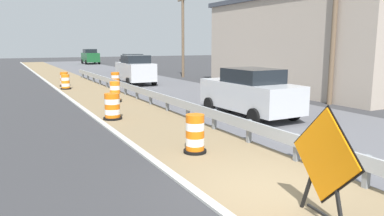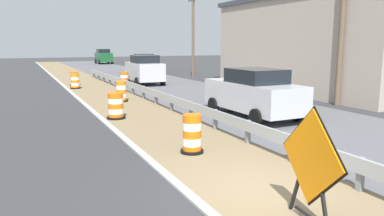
{
  "view_description": "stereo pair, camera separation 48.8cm",
  "coord_description": "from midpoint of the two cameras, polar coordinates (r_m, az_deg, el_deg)",
  "views": [
    {
      "loc": [
        -4.58,
        -5.54,
        2.92
      ],
      "look_at": [
        0.83,
        4.75,
        0.9
      ],
      "focal_mm": 34.47,
      "sensor_mm": 36.0,
      "label": 1
    },
    {
      "loc": [
        -4.15,
        -5.76,
        2.92
      ],
      "look_at": [
        0.83,
        4.75,
        0.9
      ],
      "focal_mm": 34.47,
      "sensor_mm": 36.0,
      "label": 2
    }
  ],
  "objects": [
    {
      "name": "traffic_barrel_farthest",
      "position": [
        27.32,
        -17.25,
        4.23
      ],
      "size": [
        0.65,
        0.65,
        0.99
      ],
      "color": "orange",
      "rests_on": "ground"
    },
    {
      "name": "utility_pole_mid",
      "position": [
        32.82,
        0.6,
        11.29
      ],
      "size": [
        0.24,
        1.8,
        7.16
      ],
      "color": "brown",
      "rests_on": "ground"
    },
    {
      "name": "traffic_barrel_mid",
      "position": [
        19.19,
        -10.15,
        2.39
      ],
      "size": [
        0.64,
        0.64,
        1.05
      ],
      "color": "orange",
      "rests_on": "ground"
    },
    {
      "name": "traffic_barrel_nearest",
      "position": [
        9.99,
        1.42,
        -4.3
      ],
      "size": [
        0.63,
        0.63,
        1.06
      ],
      "color": "orange",
      "rests_on": "ground"
    },
    {
      "name": "median_dirt_strip",
      "position": [
        7.97,
        14.32,
        -11.92
      ],
      "size": [
        3.29,
        120.0,
        0.01
      ],
      "primitive_type": "cube",
      "color": "#7F6B4C",
      "rests_on": "ground"
    },
    {
      "name": "car_lead_far_lane",
      "position": [
        27.38,
        -6.86,
        5.91
      ],
      "size": [
        2.18,
        4.15,
        2.12
      ],
      "rotation": [
        0.0,
        0.0,
        1.55
      ],
      "color": "silver",
      "rests_on": "ground"
    },
    {
      "name": "traffic_barrel_farther",
      "position": [
        26.25,
        -9.9,
        4.31
      ],
      "size": [
        0.72,
        0.72,
        0.99
      ],
      "color": "orange",
      "rests_on": "ground"
    },
    {
      "name": "curb_near_edge",
      "position": [
        7.06,
        2.95,
        -14.56
      ],
      "size": [
        0.2,
        120.0,
        0.11
      ],
      "primitive_type": "cube",
      "color": "#ADADA8",
      "rests_on": "ground"
    },
    {
      "name": "car_lead_near_lane",
      "position": [
        15.12,
        10.4,
        2.34
      ],
      "size": [
        2.18,
        4.73,
        1.96
      ],
      "rotation": [
        0.0,
        0.0,
        1.59
      ],
      "color": "silver",
      "rests_on": "ground"
    },
    {
      "name": "ground_plane",
      "position": [
        7.71,
        11.7,
        -12.6
      ],
      "size": [
        160.0,
        160.0,
        0.0
      ],
      "primitive_type": "plane",
      "color": "#333335"
    },
    {
      "name": "warning_sign_diamond",
      "position": [
        6.37,
        20.02,
        -7.78
      ],
      "size": [
        0.25,
        1.66,
        1.97
      ],
      "rotation": [
        0.0,
        0.0,
        3.01
      ],
      "color": "black",
      "rests_on": "ground"
    },
    {
      "name": "traffic_barrel_close",
      "position": [
        14.8,
        -10.78,
        0.13
      ],
      "size": [
        0.74,
        0.74,
        1.02
      ],
      "color": "orange",
      "rests_on": "ground"
    },
    {
      "name": "car_mid_far_lane",
      "position": [
        57.12,
        -13.28,
        7.78
      ],
      "size": [
        2.1,
        4.09,
        2.19
      ],
      "rotation": [
        0.0,
        0.0,
        -1.57
      ],
      "color": "#195128",
      "rests_on": "ground"
    },
    {
      "name": "utility_pole_near",
      "position": [
        19.05,
        23.06,
        14.35
      ],
      "size": [
        0.24,
        1.8,
        9.0
      ],
      "color": "brown",
      "rests_on": "ground"
    },
    {
      "name": "car_trailing_near_lane",
      "position": [
        38.78,
        -7.02,
        6.9
      ],
      "size": [
        2.16,
        4.17,
        1.92
      ],
      "rotation": [
        0.0,
        0.0,
        -1.61
      ],
      "color": "black",
      "rests_on": "ground"
    },
    {
      "name": "guardrail_median",
      "position": [
        11.05,
        9.65,
        -2.83
      ],
      "size": [
        0.18,
        50.07,
        0.71
      ],
      "color": "#999EA3",
      "rests_on": "ground"
    },
    {
      "name": "roadside_shop_near",
      "position": [
        24.9,
        20.28,
        9.36
      ],
      "size": [
        7.25,
        14.34,
        5.89
      ],
      "color": "#AD9E8E",
      "rests_on": "ground"
    },
    {
      "name": "traffic_barrel_far",
      "position": [
        25.55,
        -17.11,
        3.85
      ],
      "size": [
        0.66,
        0.66,
        0.97
      ],
      "color": "orange",
      "rests_on": "ground"
    }
  ]
}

